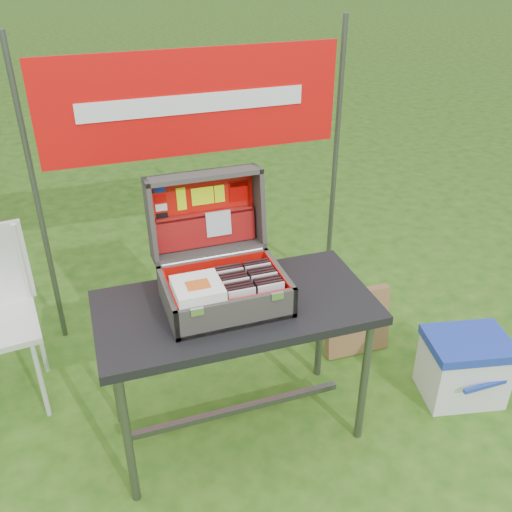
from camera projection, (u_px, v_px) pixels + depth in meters
name	position (u px, v px, depth m)	size (l,w,h in m)	color
ground	(263.00, 433.00, 2.72)	(80.00, 80.00, 0.00)	#265112
table	(237.00, 370.00, 2.56)	(1.16, 0.58, 0.73)	black
table_top	(235.00, 307.00, 2.39)	(1.16, 0.58, 0.04)	black
table_leg_fl	(128.00, 440.00, 2.24)	(0.04, 0.04, 0.69)	#59595B
table_leg_fr	(364.00, 381.00, 2.53)	(0.04, 0.04, 0.69)	#59595B
table_leg_bl	(114.00, 366.00, 2.61)	(0.04, 0.04, 0.69)	#59595B
table_leg_br	(321.00, 322.00, 2.91)	(0.04, 0.04, 0.69)	#59595B
table_brace	(238.00, 409.00, 2.69)	(1.01, 0.03, 0.03)	#59595B
suitcase	(220.00, 249.00, 2.30)	(0.50, 0.52, 0.48)	#524E47
suitcase_base_bottom	(226.00, 303.00, 2.37)	(0.50, 0.36, 0.02)	#524E47
suitcase_base_wall_front	(237.00, 314.00, 2.20)	(0.50, 0.02, 0.13)	#524E47
suitcase_base_wall_back	(214.00, 271.00, 2.48)	(0.50, 0.02, 0.13)	#524E47
suitcase_base_wall_left	(168.00, 302.00, 2.27)	(0.02, 0.36, 0.13)	#524E47
suitcase_base_wall_right	(279.00, 281.00, 2.41)	(0.02, 0.36, 0.13)	#524E47
suitcase_liner_floor	(226.00, 301.00, 2.36)	(0.46, 0.32, 0.01)	#DA0B00
suitcase_latch_left	(197.00, 312.00, 2.12)	(0.05, 0.01, 0.03)	silver
suitcase_latch_right	(277.00, 296.00, 2.21)	(0.05, 0.01, 0.03)	silver
suitcase_hinge	(213.00, 257.00, 2.45)	(0.02, 0.02, 0.45)	silver
suitcase_lid_back	(203.00, 210.00, 2.49)	(0.50, 0.36, 0.02)	#524E47
suitcase_lid_rim_far	(203.00, 175.00, 2.38)	(0.50, 0.02, 0.13)	#524E47
suitcase_lid_rim_near	(209.00, 250.00, 2.51)	(0.50, 0.02, 0.13)	#524E47
suitcase_lid_rim_left	(151.00, 222.00, 2.38)	(0.02, 0.36, 0.13)	#524E47
suitcase_lid_rim_right	(259.00, 206.00, 2.51)	(0.02, 0.36, 0.13)	#524E47
suitcase_lid_liner	(204.00, 211.00, 2.48)	(0.45, 0.31, 0.01)	#DA0B00
suitcase_liner_wall_front	(236.00, 310.00, 2.21)	(0.46, 0.01, 0.11)	#DA0B00
suitcase_liner_wall_back	(215.00, 271.00, 2.46)	(0.46, 0.01, 0.11)	#DA0B00
suitcase_liner_wall_left	(171.00, 300.00, 2.27)	(0.01, 0.32, 0.11)	#DA0B00
suitcase_liner_wall_right	(277.00, 280.00, 2.40)	(0.01, 0.32, 0.11)	#DA0B00
suitcase_lid_pocket	(206.00, 230.00, 2.50)	(0.44, 0.14, 0.03)	maroon
suitcase_pocket_edge	(205.00, 215.00, 2.46)	(0.43, 0.02, 0.02)	maroon
suitcase_pocket_cd	(219.00, 223.00, 2.49)	(0.11, 0.11, 0.01)	silver
lid_sticker_cc_a	(159.00, 189.00, 2.38)	(0.05, 0.03, 0.00)	#1933B2
lid_sticker_cc_b	(160.00, 198.00, 2.39)	(0.05, 0.03, 0.00)	#B20300
lid_sticker_cc_c	(161.00, 207.00, 2.41)	(0.05, 0.03, 0.00)	white
lid_sticker_cc_d	(162.00, 216.00, 2.42)	(0.05, 0.03, 0.00)	black
lid_card_neon_tall	(181.00, 199.00, 2.42)	(0.04, 0.10, 0.00)	#C8F10B
lid_card_neon_main	(203.00, 196.00, 2.45)	(0.10, 0.08, 0.00)	#C8F10B
lid_card_neon_small	(220.00, 194.00, 2.47)	(0.04, 0.08, 0.00)	#C8F10B
lid_sticker_band	(239.00, 191.00, 2.50)	(0.09, 0.09, 0.00)	#B20300
lid_sticker_band_bar	(239.00, 184.00, 2.49)	(0.08, 0.02, 0.00)	black
cd_left_0	(242.00, 303.00, 2.23)	(0.11, 0.01, 0.13)	silver
cd_left_1	(241.00, 301.00, 2.24)	(0.11, 0.01, 0.13)	black
cd_left_2	(239.00, 298.00, 2.26)	(0.11, 0.01, 0.13)	black
cd_left_3	(238.00, 295.00, 2.28)	(0.11, 0.01, 0.13)	black
cd_left_4	(236.00, 293.00, 2.29)	(0.11, 0.01, 0.13)	silver
cd_left_5	(235.00, 290.00, 2.31)	(0.11, 0.01, 0.13)	black
cd_left_6	(233.00, 288.00, 2.32)	(0.11, 0.01, 0.13)	black
cd_left_7	(232.00, 285.00, 2.34)	(0.11, 0.01, 0.13)	black
cd_left_8	(231.00, 283.00, 2.36)	(0.11, 0.01, 0.13)	silver
cd_left_9	(229.00, 281.00, 2.37)	(0.11, 0.01, 0.13)	black
cd_left_10	(228.00, 278.00, 2.39)	(0.11, 0.01, 0.13)	black
cd_right_0	(271.00, 298.00, 2.26)	(0.11, 0.01, 0.13)	silver
cd_right_1	(269.00, 295.00, 2.28)	(0.11, 0.01, 0.13)	black
cd_right_2	(268.00, 293.00, 2.29)	(0.11, 0.01, 0.13)	black
cd_right_3	(266.00, 290.00, 2.31)	(0.11, 0.01, 0.13)	black
cd_right_4	(264.00, 288.00, 2.33)	(0.11, 0.01, 0.13)	silver
cd_right_5	(263.00, 285.00, 2.34)	(0.11, 0.01, 0.13)	black
cd_right_6	(261.00, 283.00, 2.36)	(0.11, 0.01, 0.13)	black
cd_right_7	(260.00, 280.00, 2.37)	(0.11, 0.01, 0.13)	black
cd_right_8	(258.00, 278.00, 2.39)	(0.11, 0.01, 0.13)	silver
cd_right_9	(257.00, 276.00, 2.41)	(0.11, 0.01, 0.13)	black
cd_right_10	(255.00, 273.00, 2.42)	(0.11, 0.01, 0.13)	black
songbook_0	(198.00, 292.00, 2.21)	(0.19, 0.19, 0.01)	white
songbook_1	(198.00, 291.00, 2.21)	(0.19, 0.19, 0.01)	white
songbook_2	(198.00, 290.00, 2.21)	(0.19, 0.19, 0.01)	white
songbook_3	(198.00, 289.00, 2.21)	(0.19, 0.19, 0.01)	white
songbook_4	(198.00, 287.00, 2.20)	(0.19, 0.19, 0.01)	white
songbook_5	(197.00, 286.00, 2.20)	(0.19, 0.19, 0.01)	white
songbook_6	(197.00, 285.00, 2.20)	(0.19, 0.19, 0.01)	white
songbook_7	(197.00, 284.00, 2.20)	(0.19, 0.19, 0.01)	white
songbook_graphic	(198.00, 285.00, 2.19)	(0.09, 0.07, 0.00)	#D85919
cooler	(463.00, 367.00, 2.86)	(0.40, 0.30, 0.35)	white
cooler_body	(463.00, 371.00, 2.87)	(0.38, 0.29, 0.30)	white
cooler_lid	(469.00, 343.00, 2.78)	(0.40, 0.30, 0.05)	#1E38AD
cooler_handle	(485.00, 386.00, 2.72)	(0.24, 0.02, 0.02)	#1E38AD
chair_leg_fr	(41.00, 380.00, 2.71)	(0.02, 0.02, 0.45)	silver
chair_leg_br	(40.00, 337.00, 2.99)	(0.02, 0.02, 0.45)	silver
chair_upright_right	(22.00, 263.00, 2.78)	(0.02, 0.02, 0.42)	silver
cardboard_box	(357.00, 322.00, 3.16)	(0.37, 0.06, 0.38)	olive
banner_post_left	(38.00, 204.00, 2.95)	(0.03, 0.03, 1.70)	#59595B
banner_post_right	(335.00, 165.00, 3.43)	(0.03, 0.03, 1.70)	#59595B
banner	(194.00, 103.00, 2.96)	(1.60, 0.01, 0.55)	red
banner_text	(194.00, 104.00, 2.95)	(1.20, 0.00, 0.10)	white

